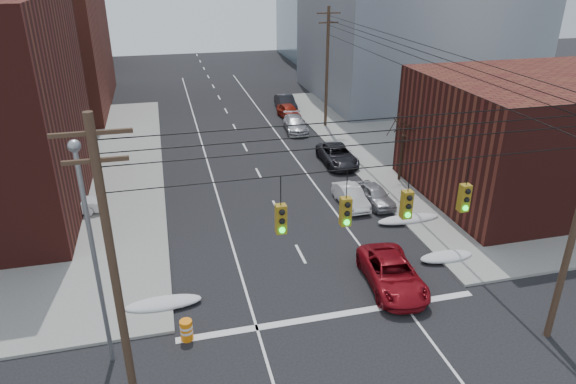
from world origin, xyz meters
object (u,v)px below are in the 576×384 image
red_pickup (392,274)px  lot_car_a (69,206)px  parked_car_d (295,124)px  parked_car_f (286,103)px  parked_car_c (337,155)px  construction_barrel (186,330)px  parked_car_a (375,195)px  parked_car_e (289,111)px  parked_car_b (351,196)px  lot_car_c (17,202)px  lot_car_b (62,150)px

red_pickup → lot_car_a: bearing=149.3°
parked_car_d → parked_car_f: (0.89, 7.42, 0.09)m
red_pickup → parked_car_f: size_ratio=1.10×
parked_car_c → construction_barrel: size_ratio=5.39×
parked_car_a → lot_car_a: 19.39m
parked_car_c → parked_car_e: parked_car_c is taller
parked_car_b → parked_car_c: parked_car_c is taller
parked_car_f → construction_barrel: (-12.75, -34.30, -0.29)m
red_pickup → parked_car_c: (2.86, 16.43, -0.01)m
parked_car_f → lot_car_c: (-22.25, -19.76, 0.02)m
parked_car_d → parked_car_f: 7.48m
parked_car_d → lot_car_c: 24.67m
red_pickup → parked_car_b: size_ratio=1.35×
parked_car_e → parked_car_f: 3.11m
parked_car_b → construction_barrel: 15.51m
parked_car_d → lot_car_c: bearing=-144.2°
red_pickup → parked_car_a: 9.38m
red_pickup → parked_car_a: bearing=77.4°
parked_car_c → construction_barrel: bearing=-124.5°
parked_car_f → lot_car_b: bearing=-152.7°
construction_barrel → lot_car_b: bearing=108.7°
red_pickup → lot_car_c: lot_car_c is taller
red_pickup → parked_car_e: (2.28, 29.72, -0.02)m
lot_car_a → lot_car_c: size_ratio=0.84×
red_pickup → lot_car_c: (-19.55, 13.04, 0.08)m
parked_car_b → parked_car_d: (0.56, 16.26, 0.06)m
parked_car_c → construction_barrel: 22.09m
parked_car_e → parked_car_f: (0.42, 3.08, 0.08)m
parked_car_c → parked_car_b: bearing=-101.1°
parked_car_b → construction_barrel: (-11.30, -10.62, -0.15)m
red_pickup → parked_car_a: size_ratio=1.38×
parked_car_a → lot_car_a: lot_car_a is taller
construction_barrel → red_pickup: bearing=8.5°
parked_car_a → construction_barrel: parked_car_a is taller
parked_car_b → lot_car_b: lot_car_b is taller
parked_car_e → lot_car_c: (-21.83, -16.69, 0.10)m
lot_car_b → parked_car_b: bearing=-125.7°
parked_car_c → lot_car_c: size_ratio=1.14×
parked_car_b → parked_car_e: size_ratio=0.93×
parked_car_b → parked_car_f: (1.45, 23.68, 0.15)m
lot_car_c → red_pickup: bearing=-147.6°
parked_car_a → parked_car_d: parked_car_d is taller
parked_car_e → lot_car_b: (-20.46, -7.14, 0.13)m
parked_car_e → parked_car_f: parked_car_f is taller
parked_car_a → parked_car_c: (0.00, 7.50, 0.07)m
parked_car_b → parked_car_c: 7.48m
parked_car_b → parked_car_e: parked_car_e is taller
construction_barrel → parked_car_c: bearing=54.3°
parked_car_a → lot_car_b: size_ratio=0.76×
parked_car_f → lot_car_a: bearing=-130.9°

